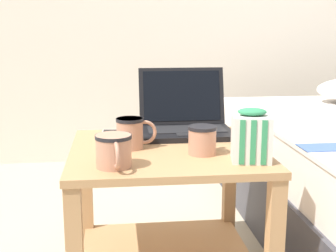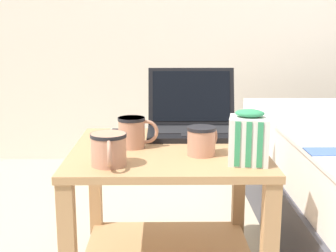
% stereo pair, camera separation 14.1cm
% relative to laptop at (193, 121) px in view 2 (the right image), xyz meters
% --- Properties ---
extents(bedside_table, '(0.60, 0.58, 0.50)m').
position_rel_laptop_xyz_m(bedside_table, '(-0.09, -0.20, -0.22)').
color(bedside_table, tan).
rests_on(bedside_table, ground_plane).
extents(laptop, '(0.32, 0.28, 0.22)m').
position_rel_laptop_xyz_m(laptop, '(0.00, 0.00, 0.00)').
color(laptop, black).
rests_on(laptop, bedside_table).
extents(mug_front_left, '(0.10, 0.11, 0.09)m').
position_rel_laptop_xyz_m(mug_front_left, '(0.01, -0.29, 0.00)').
color(mug_front_left, tan).
rests_on(mug_front_left, bedside_table).
extents(mug_front_right, '(0.13, 0.09, 0.10)m').
position_rel_laptop_xyz_m(mug_front_right, '(-0.20, -0.20, 0.01)').
color(mug_front_right, tan).
rests_on(mug_front_right, bedside_table).
extents(mug_mid_center, '(0.10, 0.14, 0.09)m').
position_rel_laptop_xyz_m(mug_mid_center, '(-0.25, -0.39, 0.00)').
color(mug_mid_center, tan).
rests_on(mug_mid_center, bedside_table).
extents(snack_bag, '(0.12, 0.12, 0.15)m').
position_rel_laptop_xyz_m(snack_bag, '(0.13, -0.37, 0.02)').
color(snack_bag, silver).
rests_on(snack_bag, bedside_table).
extents(cell_phone, '(0.09, 0.16, 0.01)m').
position_rel_laptop_xyz_m(cell_phone, '(-0.26, -0.03, -0.04)').
color(cell_phone, '#B7BABC').
rests_on(cell_phone, bedside_table).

